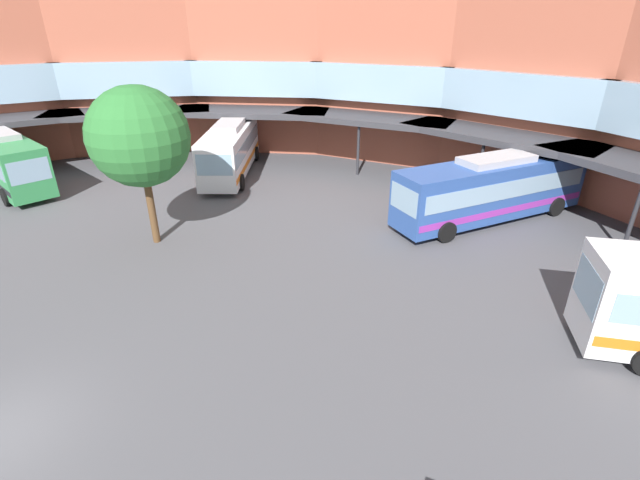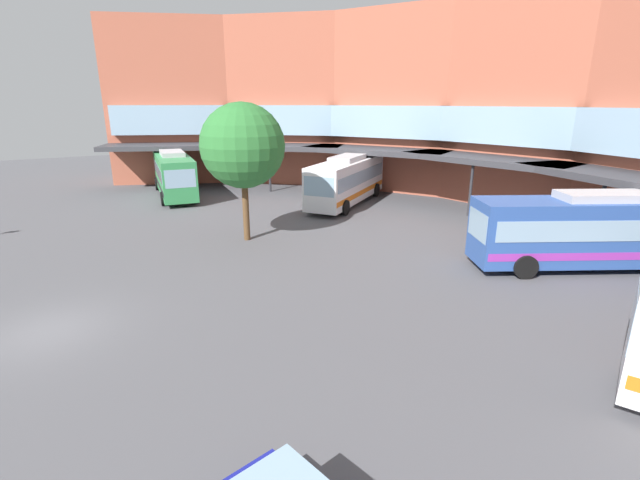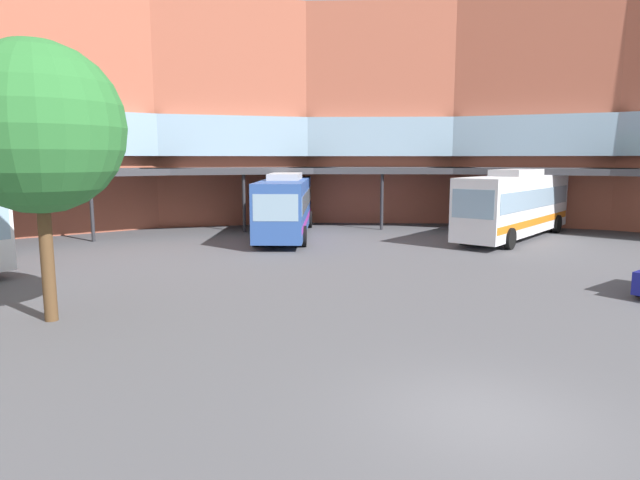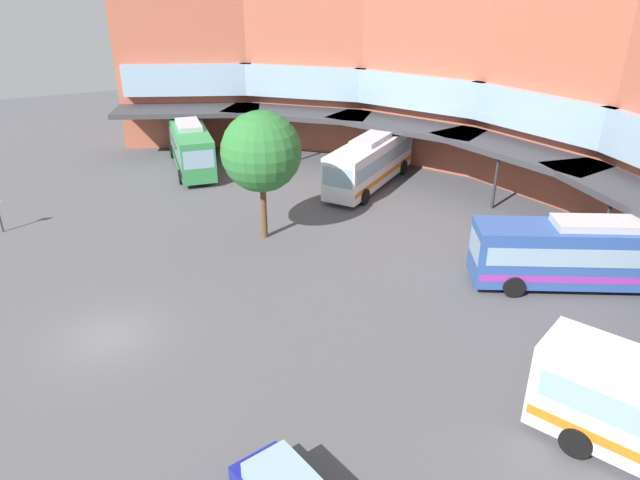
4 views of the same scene
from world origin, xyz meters
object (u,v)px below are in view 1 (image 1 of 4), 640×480
bus_3 (6,160)px  plaza_tree (139,137)px  bus_1 (231,149)px  bus_0 (491,188)px

bus_3 → plaza_tree: size_ratio=1.35×
bus_1 → bus_3: 14.59m
bus_1 → plaza_tree: size_ratio=1.31×
bus_0 → bus_3: (-27.58, -13.36, 0.04)m
plaza_tree → bus_1: bearing=116.5°
bus_1 → bus_3: size_ratio=0.97×
bus_3 → bus_1: bearing=55.9°
bus_1 → bus_3: bus_3 is taller
bus_0 → bus_1: (-17.88, -2.46, 0.02)m
bus_0 → bus_1: 18.05m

